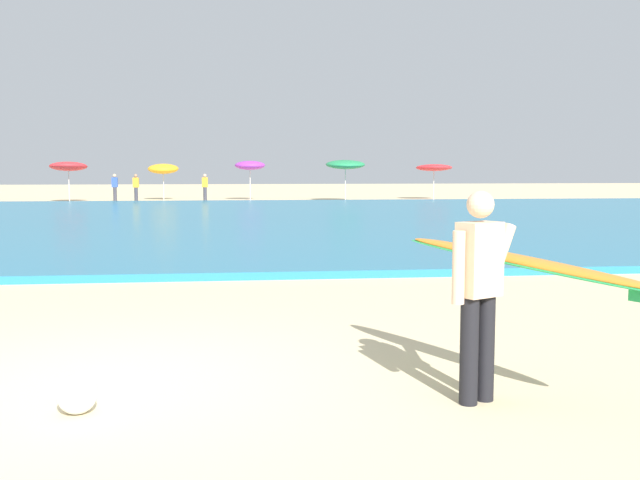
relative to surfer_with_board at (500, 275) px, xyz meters
name	(u,v)px	position (x,y,z in m)	size (l,w,h in m)	color
ground_plane	(107,384)	(-3.32, 0.75, -1.03)	(160.00, 160.00, 0.00)	beige
sea	(203,219)	(-3.32, 20.59, -0.96)	(120.00, 28.00, 0.14)	teal
surfer_with_board	(500,275)	(0.00, 0.00, 0.00)	(1.55, 2.61, 1.73)	black
beach_umbrella_1	(68,166)	(-11.38, 36.19, 0.96)	(2.04, 2.06, 2.31)	beige
beach_umbrella_2	(163,169)	(-6.42, 38.42, 0.82)	(1.80, 1.84, 2.22)	beige
beach_umbrella_3	(250,165)	(-1.30, 37.81, 1.02)	(1.79, 1.80, 2.35)	beige
beach_umbrella_4	(345,165)	(4.13, 35.85, 1.07)	(2.26, 2.28, 2.42)	beige
beach_umbrella_5	(434,168)	(9.78, 37.37, 0.89)	(2.18, 2.19, 2.15)	beige
beachgoer_near_row_left	(136,187)	(-7.62, 35.31, -0.19)	(0.32, 0.20, 1.58)	#383842
beachgoer_near_row_mid	(115,187)	(-8.85, 35.93, -0.19)	(0.32, 0.20, 1.58)	#383842
beachgoer_near_row_right	(205,187)	(-3.87, 35.49, -0.19)	(0.32, 0.20, 1.58)	#383842
beach_ball	(77,394)	(-3.41, -0.03, -0.88)	(0.31, 0.31, 0.31)	white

